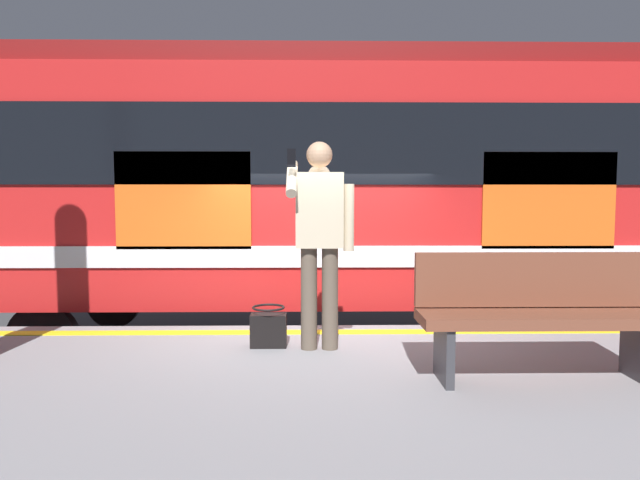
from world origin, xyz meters
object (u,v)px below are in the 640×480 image
object	(u,v)px
train_carriage	(356,182)
handbag	(269,328)
passenger	(320,228)
bench	(539,310)

from	to	relation	value
train_carriage	handbag	distance (m)	3.29
passenger	handbag	distance (m)	0.99
handbag	train_carriage	bearing A→B (deg)	-109.44
handbag	bench	xyz separation A→B (m)	(-2.01, 0.87, 0.33)
handbag	bench	distance (m)	2.22
train_carriage	passenger	world-z (taller)	train_carriage
passenger	bench	xyz separation A→B (m)	(-1.57, 0.80, -0.55)
bench	handbag	bearing A→B (deg)	-23.40
handbag	bench	size ratio (longest dim) A/B	0.20
passenger	bench	distance (m)	1.85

